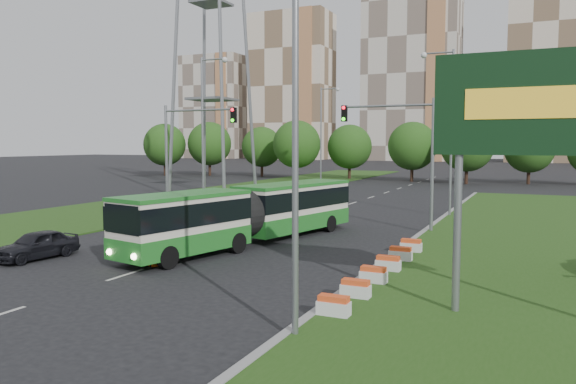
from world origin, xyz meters
The scene contains 20 objects.
ground centered at (0.00, 0.00, 0.00)m, with size 360.00×360.00×0.00m, color black.
grass_median centered at (13.00, 8.00, 0.07)m, with size 14.00×60.00×0.15m, color #234814.
median_kerb centered at (6.05, 8.00, 0.09)m, with size 0.30×60.00×0.18m, color gray.
left_verge centered at (-18.00, 25.00, 0.05)m, with size 12.00×110.00×0.10m, color #234814.
lane_markings centered at (-3.00, 20.00, 0.00)m, with size 0.20×100.00×0.01m, color #B2B1AB, non-canonical shape.
flower_planters centered at (6.70, -2.50, 0.45)m, with size 1.10×11.50×0.60m, color silver, non-canonical shape.
billboard centered at (12.25, -6.00, 6.16)m, with size 6.00×0.37×8.00m.
traffic_mast_median centered at (4.78, 10.00, 5.35)m, with size 5.76×0.32×8.00m.
traffic_mast_left centered at (-10.38, 9.00, 5.35)m, with size 5.76×0.32×8.00m.
street_lamps centered at (-3.00, 10.00, 6.00)m, with size 36.00×60.00×12.00m, color gray, non-canonical shape.
tree_line centered at (10.00, 55.00, 4.50)m, with size 120.00×8.00×9.00m, color #1F4C14, non-canonical shape.
apartment_tower_west centered at (-65.00, 150.00, 24.00)m, with size 26.00×15.00×48.00m, color beige.
apartment_tower_cwest centered at (-25.00, 150.00, 26.00)m, with size 28.00×15.00×52.00m, color beige.
apartment_tower_ceast centered at (15.00, 150.00, 25.00)m, with size 25.00×15.00×50.00m, color beige.
midrise_west centered at (-95.00, 150.00, 18.00)m, with size 22.00×14.00×36.00m, color beige.
articulated_bus centered at (-1.86, 2.25, 1.62)m, with size 2.51×16.08×2.65m.
car_left_near centered at (-8.87, -5.20, 0.67)m, with size 1.57×3.91×1.33m, color black.
car_left_far centered at (-8.64, 14.91, 0.67)m, with size 1.43×4.09×1.35m, color black.
pedestrian centered at (-4.51, -3.58, 0.93)m, with size 0.68×0.44×1.85m, color gray.
shopping_trolley centered at (-2.98, -4.22, 0.31)m, with size 0.36×0.39×0.63m.
Camera 1 is at (12.31, -23.72, 5.36)m, focal length 35.00 mm.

